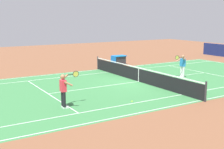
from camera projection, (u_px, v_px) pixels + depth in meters
The scene contains 8 objects.
ground_plane at pixel (139, 82), 20.23m from camera, with size 60.00×60.00×0.00m, color brown.
court_slab at pixel (139, 82), 20.23m from camera, with size 24.20×11.40×0.00m, color #387A42.
court_line_markings at pixel (139, 81), 20.23m from camera, with size 23.85×11.05×0.01m.
tennis_net at pixel (139, 74), 20.14m from camera, with size 0.10×11.70×1.08m.
tennis_player_near at pixel (64, 89), 14.17m from camera, with size 1.09×0.78×1.70m.
tennis_player_far at pixel (182, 65), 21.44m from camera, with size 1.11×0.77×1.70m.
tennis_ball at pixel (132, 101), 15.34m from camera, with size 0.07×0.07×0.07m, color #CCE01E.
equipment_cart_tarped at pixel (119, 60), 27.38m from camera, with size 1.25×0.84×0.85m.
Camera 1 is at (11.82, 15.97, 4.28)m, focal length 47.65 mm.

